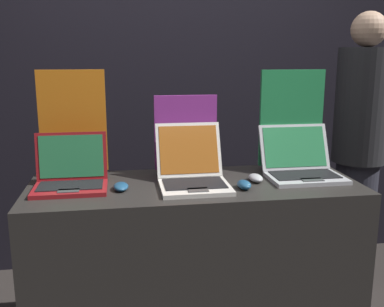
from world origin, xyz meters
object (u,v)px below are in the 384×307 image
at_px(promo_stand_front, 73,126).
at_px(person_bystander, 359,150).
at_px(promo_stand_middle, 186,137).
at_px(mouse_middle, 244,185).
at_px(laptop_middle, 192,172).
at_px(laptop_back, 301,165).
at_px(mouse_front, 121,187).
at_px(promo_stand_back, 291,122).
at_px(mouse_back, 256,178).
at_px(laptop_front, 71,176).

bearing_deg(promo_stand_front, person_bystander, 9.08).
bearing_deg(promo_stand_middle, promo_stand_front, 175.55).
bearing_deg(mouse_middle, laptop_middle, 155.34).
relative_size(promo_stand_front, laptop_back, 1.46).
xyz_separation_m(mouse_front, mouse_middle, (0.57, -0.07, 0.00)).
xyz_separation_m(laptop_back, promo_stand_back, (0.00, 0.17, 0.20)).
height_order(mouse_front, mouse_middle, mouse_middle).
height_order(laptop_back, person_bystander, person_bystander).
bearing_deg(promo_stand_middle, mouse_front, -143.46).
distance_m(mouse_front, laptop_middle, 0.35).
bearing_deg(person_bystander, promo_stand_back, -151.67).
relative_size(promo_stand_front, promo_stand_back, 1.01).
distance_m(promo_stand_front, mouse_middle, 0.91).
bearing_deg(laptop_back, promo_stand_front, 169.75).
distance_m(mouse_front, mouse_middle, 0.57).
xyz_separation_m(promo_stand_middle, mouse_back, (0.32, -0.22, -0.18)).
xyz_separation_m(promo_stand_front, person_bystander, (1.74, 0.28, -0.25)).
relative_size(promo_stand_middle, laptop_back, 1.11).
relative_size(promo_stand_front, mouse_middle, 5.19).
bearing_deg(laptop_middle, laptop_back, 5.78).
xyz_separation_m(mouse_front, promo_stand_middle, (0.34, 0.25, 0.18)).
height_order(promo_stand_middle, laptop_back, promo_stand_middle).
distance_m(laptop_front, laptop_middle, 0.57).
xyz_separation_m(mouse_front, promo_stand_back, (0.92, 0.26, 0.24)).
distance_m(laptop_middle, laptop_back, 0.58).
relative_size(mouse_middle, laptop_back, 0.28).
height_order(promo_stand_front, promo_stand_middle, promo_stand_front).
xyz_separation_m(promo_stand_front, promo_stand_back, (1.15, -0.04, -0.00)).
distance_m(laptop_back, person_bystander, 0.77).
xyz_separation_m(laptop_back, mouse_back, (-0.26, -0.05, -0.04)).
xyz_separation_m(mouse_middle, promo_stand_middle, (-0.23, 0.33, 0.18)).
distance_m(laptop_back, promo_stand_back, 0.26).
distance_m(mouse_front, person_bystander, 1.61).
bearing_deg(laptop_front, mouse_middle, -10.09).
height_order(laptop_middle, person_bystander, person_bystander).
xyz_separation_m(laptop_middle, mouse_back, (0.32, 0.01, -0.05)).
relative_size(promo_stand_middle, person_bystander, 0.23).
height_order(mouse_middle, mouse_back, mouse_middle).
height_order(laptop_back, mouse_back, laptop_back).
bearing_deg(promo_stand_front, promo_stand_back, -2.05).
bearing_deg(promo_stand_middle, mouse_middle, -55.00).
bearing_deg(laptop_back, promo_stand_back, 90.00).
height_order(mouse_front, person_bystander, person_bystander).
bearing_deg(laptop_front, promo_stand_front, 90.00).
distance_m(laptop_middle, mouse_back, 0.32).
height_order(mouse_front, mouse_back, mouse_back).
height_order(mouse_front, promo_stand_back, promo_stand_back).
relative_size(mouse_middle, promo_stand_back, 0.19).
bearing_deg(laptop_back, mouse_middle, -154.82).
height_order(promo_stand_front, laptop_middle, promo_stand_front).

